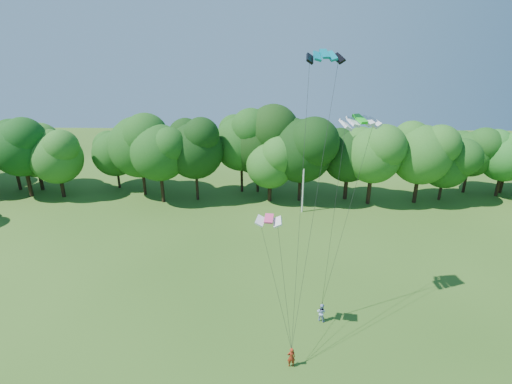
{
  "coord_description": "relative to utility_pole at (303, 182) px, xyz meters",
  "views": [
    {
      "loc": [
        1.95,
        -17.62,
        21.97
      ],
      "look_at": [
        1.02,
        13.0,
        9.8
      ],
      "focal_mm": 28.0,
      "sensor_mm": 36.0,
      "label": 1
    }
  ],
  "objects": [
    {
      "name": "kite_teal",
      "position": [
        -0.88,
        -19.84,
        16.54
      ],
      "size": [
        2.64,
        1.46,
        0.61
      ],
      "rotation": [
        0.0,
        0.0,
        0.15
      ],
      "color": "#047484",
      "rests_on": "ground"
    },
    {
      "name": "kite_green",
      "position": [
        2.01,
        -19.44,
        12.08
      ],
      "size": [
        3.21,
        2.3,
        0.54
      ],
      "rotation": [
        0.0,
        0.0,
        0.37
      ],
      "color": "#1ECA21",
      "rests_on": "ground"
    },
    {
      "name": "tree_back_center",
      "position": [
        -6.08,
        7.13,
        4.68
      ],
      "size": [
        9.75,
        9.75,
        14.18
      ],
      "color": "black",
      "rests_on": "ground"
    },
    {
      "name": "tree_back_west",
      "position": [
        -38.84,
        4.29,
        3.75
      ],
      "size": [
        8.73,
        8.73,
        12.7
      ],
      "color": "#3A2117",
      "rests_on": "ground"
    },
    {
      "name": "kite_pink",
      "position": [
        -4.5,
        -23.31,
        5.87
      ],
      "size": [
        1.92,
        1.08,
        0.43
      ],
      "rotation": [
        0.0,
        0.0,
        -0.12
      ],
      "color": "#EE427F",
      "rests_on": "ground"
    },
    {
      "name": "utility_pole",
      "position": [
        0.0,
        0.0,
        0.0
      ],
      "size": [
        1.63,
        0.21,
        8.12
      ],
      "rotation": [
        0.0,
        0.0,
        0.08
      ],
      "color": "silver",
      "rests_on": "ground"
    },
    {
      "name": "kite_flyer_left",
      "position": [
        -2.81,
        -26.49,
        -3.38
      ],
      "size": [
        0.63,
        0.46,
        1.59
      ],
      "primitive_type": "imported",
      "rotation": [
        0.0,
        0.0,
        3.29
      ],
      "color": "maroon",
      "rests_on": "ground"
    },
    {
      "name": "kite_flyer_right",
      "position": [
        -0.11,
        -21.56,
        -3.37
      ],
      "size": [
        0.98,
        0.92,
        1.61
      ],
      "primitive_type": "imported",
      "rotation": [
        0.0,
        0.0,
        2.62
      ],
      "color": "#A2B6E1",
      "rests_on": "ground"
    },
    {
      "name": "tree_back_east",
      "position": [
        28.68,
        6.53,
        2.56
      ],
      "size": [
        7.41,
        7.41,
        10.78
      ],
      "color": "black",
      "rests_on": "ground"
    }
  ]
}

